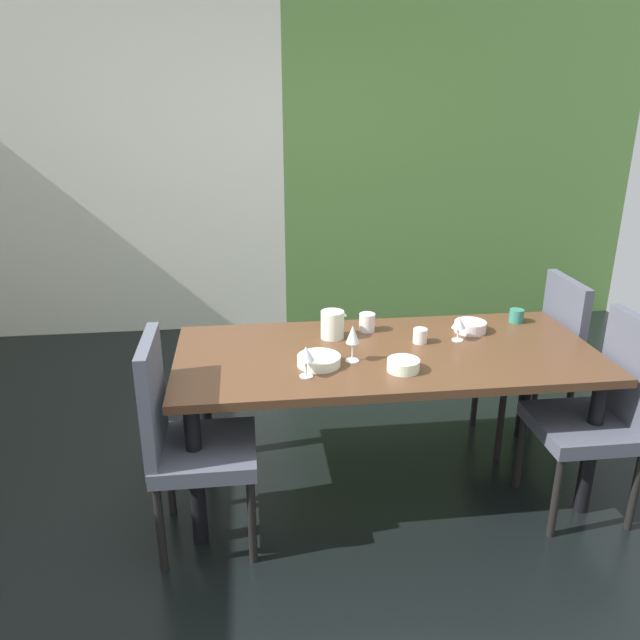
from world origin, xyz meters
The scene contains 17 objects.
ground_plane centered at (0.00, 0.00, -0.01)m, with size 6.30×5.39×0.02m, color black.
back_panel_interior centered at (-1.49, 2.64, 1.30)m, with size 3.33×0.10×2.60m, color silver.
garden_window_panel centered at (1.67, 2.64, 1.30)m, with size 2.97×0.10×2.60m, color #57833E.
dining_table centered at (0.51, 0.21, 0.66)m, with size 2.02×0.90×0.74m.
chair_left_near centered at (-0.44, -0.10, 0.54)m, with size 0.45×0.44×0.98m.
chair_right_far centered at (1.46, 0.53, 0.53)m, with size 0.44×0.44×0.97m.
chair_right_near centered at (1.46, -0.10, 0.54)m, with size 0.44×0.44×0.98m.
wine_glass_front centered at (0.09, -0.02, 0.85)m, with size 0.08×0.08×0.14m.
wine_glass_left centered at (0.89, 0.30, 0.83)m, with size 0.07×0.07×0.13m.
wine_glass_north centered at (0.32, 0.12, 0.87)m, with size 0.06×0.06×0.18m.
serving_bowl_south centered at (0.16, 0.09, 0.76)m, with size 0.20×0.20×0.05m, color white.
serving_bowl_near_window centered at (0.99, 0.41, 0.77)m, with size 0.16×0.16×0.05m, color silver.
serving_bowl_west centered at (0.53, -0.02, 0.77)m, with size 0.15×0.15×0.05m, color silver.
cup_center centered at (0.69, 0.30, 0.78)m, with size 0.07×0.07×0.07m, color white.
cup_near_shelf centered at (0.46, 0.49, 0.79)m, with size 0.08×0.08×0.09m, color silver.
cup_rear centered at (1.29, 0.52, 0.78)m, with size 0.08×0.08×0.07m, color #307C68.
pitcher_right centered at (0.27, 0.42, 0.81)m, with size 0.13×0.12×0.14m.
Camera 1 is at (-0.15, -2.49, 1.92)m, focal length 35.00 mm.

